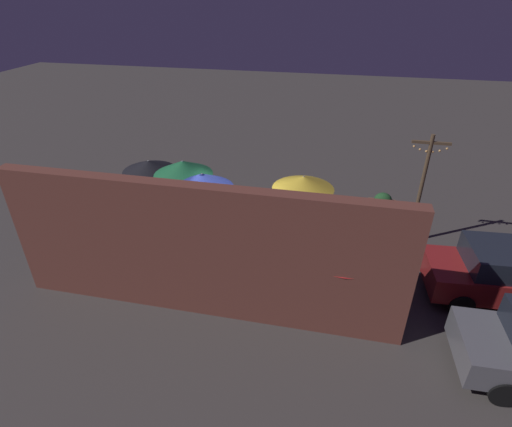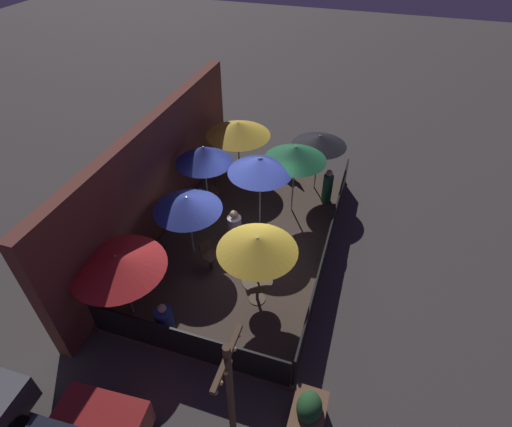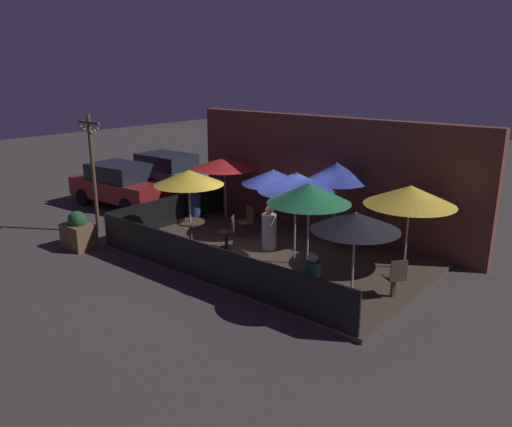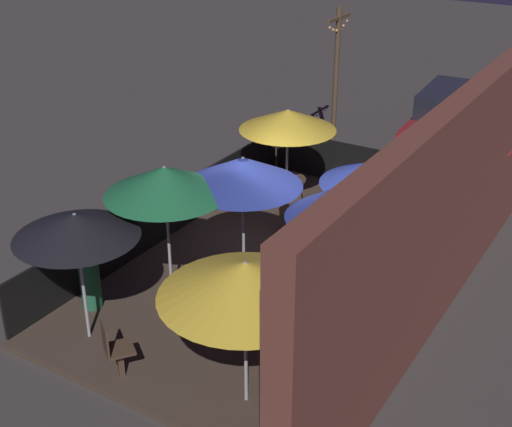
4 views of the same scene
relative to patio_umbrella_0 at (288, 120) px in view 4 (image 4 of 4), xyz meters
The scene contains 25 objects.
ground_plane 3.16m from the patio_umbrella_0, 26.89° to the left, with size 60.00×60.00×0.00m, color #423D3A.
patio_deck 3.12m from the patio_umbrella_0, 26.89° to the left, with size 8.33×5.08×0.12m.
building_wall 4.36m from the patio_umbrella_0, 61.54° to the left, with size 9.93×0.36×3.66m.
fence_front 2.96m from the patio_umbrella_0, 34.90° to the right, with size 8.13×0.05×0.95m.
fence_side_left 2.77m from the patio_umbrella_0, 152.84° to the left, with size 0.05×4.88×0.95m.
patio_umbrella_0 is the anchor object (origin of this frame).
patio_umbrella_1 4.08m from the patio_umbrella_0, 41.10° to the left, with size 1.77×1.77×2.42m.
patio_umbrella_2 3.12m from the patio_umbrella_0, 16.09° to the left, with size 1.93×1.93×2.42m.
patio_umbrella_3 5.86m from the patio_umbrella_0, 24.17° to the left, with size 2.26×2.26×2.15m.
patio_umbrella_4 3.22m from the patio_umbrella_0, 115.15° to the left, with size 2.23×2.23×2.06m.
patio_umbrella_5 2.62m from the patio_umbrella_0, 64.32° to the left, with size 1.90×1.90×2.03m.
patio_umbrella_6 5.41m from the patio_umbrella_0, ahead, with size 1.84×1.84×2.10m.
patio_umbrella_7 3.94m from the patio_umbrella_0, ahead, with size 1.93×1.93×2.42m.
dining_table_0 1.43m from the patio_umbrella_0, 153.43° to the right, with size 0.80×0.80×0.76m.
dining_table_1 4.33m from the patio_umbrella_0, 41.10° to the left, with size 0.74×0.74×0.76m.
patio_chair_0 1.86m from the patio_umbrella_0, 33.15° to the left, with size 0.55×0.55×0.94m.
patio_chair_1 5.48m from the patio_umbrella_0, 34.13° to the left, with size 0.47×0.47×0.94m.
patio_chair_2 2.31m from the patio_umbrella_0, 67.71° to the left, with size 0.52×0.52×0.95m.
patio_chair_3 6.13m from the patio_umbrella_0, ahead, with size 0.56×0.56×0.92m.
patron_0 2.87m from the patio_umbrella_0, 133.97° to the left, with size 0.59×0.59×1.13m.
patron_1 5.06m from the patio_umbrella_0, 11.61° to the right, with size 0.45×0.45×1.26m.
patron_2 2.67m from the patio_umbrella_0, 35.19° to the left, with size 0.56×0.56×1.26m.
planter_box 3.69m from the patio_umbrella_0, 144.65° to the right, with size 0.95×0.67×1.11m.
light_post 3.66m from the patio_umbrella_0, 169.13° to the right, with size 1.10×0.12×3.72m.
parked_car_0 6.05m from the patio_umbrella_0, 163.28° to the left, with size 4.14×2.01×1.62m.
Camera 4 is at (9.67, 5.45, 6.68)m, focal length 50.00 mm.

